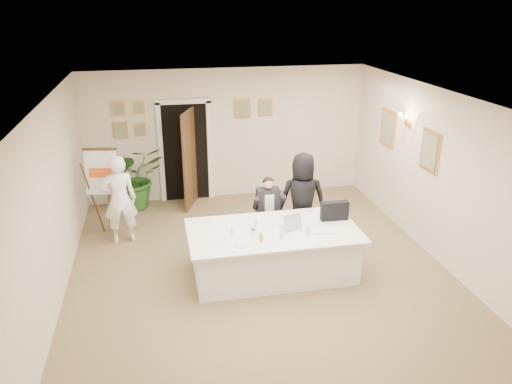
{
  "coord_description": "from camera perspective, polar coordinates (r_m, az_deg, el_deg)",
  "views": [
    {
      "loc": [
        -1.48,
        -6.85,
        4.12
      ],
      "look_at": [
        0.05,
        0.6,
        1.16
      ],
      "focal_mm": 35.0,
      "sensor_mm": 36.0,
      "label": 1
    }
  ],
  "objects": [
    {
      "name": "standing_woman",
      "position": [
        8.76,
        5.33,
        -0.87
      ],
      "size": [
        0.9,
        0.68,
        1.68
      ],
      "primitive_type": "imported",
      "rotation": [
        0.0,
        0.0,
        2.96
      ],
      "color": "black",
      "rests_on": "floor"
    },
    {
      "name": "glass_a",
      "position": [
        7.55,
        -2.73,
        -4.51
      ],
      "size": [
        0.08,
        0.08,
        0.14
      ],
      "primitive_type": "cylinder",
      "rotation": [
        0.0,
        0.0,
        0.33
      ],
      "color": "silver",
      "rests_on": "conference_table"
    },
    {
      "name": "doorway",
      "position": [
        10.65,
        -7.9,
        4.23
      ],
      "size": [
        1.14,
        0.86,
        2.2
      ],
      "color": "black",
      "rests_on": "floor"
    },
    {
      "name": "wall_right",
      "position": [
        8.63,
        20.43,
        1.47
      ],
      "size": [
        0.1,
        7.0,
        2.8
      ],
      "primitive_type": "cube",
      "color": "#F1E2CC",
      "rests_on": "floor"
    },
    {
      "name": "wall_back",
      "position": [
        10.81,
        -3.37,
        6.62
      ],
      "size": [
        6.0,
        0.1,
        2.8
      ],
      "primitive_type": "cube",
      "color": "#F1E2CC",
      "rests_on": "floor"
    },
    {
      "name": "pictures_right_wall",
      "position": [
        9.5,
        16.85,
        5.87
      ],
      "size": [
        0.06,
        2.2,
        0.8
      ],
      "primitive_type": null,
      "color": "#E59A4E",
      "rests_on": "wall_right"
    },
    {
      "name": "seated_man",
      "position": [
        8.77,
        1.44,
        -2.2
      ],
      "size": [
        0.62,
        0.65,
        1.27
      ],
      "primitive_type": null,
      "rotation": [
        0.0,
        0.0,
        -0.14
      ],
      "color": "black",
      "rests_on": "floor"
    },
    {
      "name": "ceiling",
      "position": [
        7.14,
        0.59,
        10.56
      ],
      "size": [
        6.0,
        7.0,
        0.02
      ],
      "primitive_type": "cube",
      "color": "white",
      "rests_on": "wall_back"
    },
    {
      "name": "laptop_bag",
      "position": [
        8.13,
        8.96,
        -2.13
      ],
      "size": [
        0.45,
        0.14,
        0.31
      ],
      "primitive_type": "cube",
      "rotation": [
        0.0,
        0.0,
        -0.03
      ],
      "color": "black",
      "rests_on": "conference_table"
    },
    {
      "name": "oj_glass",
      "position": [
        7.37,
        0.55,
        -5.21
      ],
      "size": [
        0.08,
        0.08,
        0.13
      ],
      "primitive_type": "cylinder",
      "rotation": [
        0.0,
        0.0,
        0.24
      ],
      "color": "orange",
      "rests_on": "conference_table"
    },
    {
      "name": "floor",
      "position": [
        8.13,
        0.51,
        -9.21
      ],
      "size": [
        7.0,
        7.0,
        0.0
      ],
      "primitive_type": "plane",
      "color": "#7A6346",
      "rests_on": "ground"
    },
    {
      "name": "laptop",
      "position": [
        7.8,
        3.99,
        -3.1
      ],
      "size": [
        0.4,
        0.42,
        0.28
      ],
      "primitive_type": null,
      "rotation": [
        0.0,
        0.0,
        0.32
      ],
      "color": "#B7BABC",
      "rests_on": "conference_table"
    },
    {
      "name": "potted_palm",
      "position": [
        10.64,
        -13.76,
        1.67
      ],
      "size": [
        1.45,
        1.34,
        1.33
      ],
      "primitive_type": "imported",
      "rotation": [
        0.0,
        0.0,
        0.29
      ],
      "color": "#265A1E",
      "rests_on": "floor"
    },
    {
      "name": "glass_b",
      "position": [
        7.47,
        2.92,
        -4.82
      ],
      "size": [
        0.07,
        0.07,
        0.14
      ],
      "primitive_type": "cylinder",
      "rotation": [
        0.0,
        0.0,
        -0.22
      ],
      "color": "silver",
      "rests_on": "conference_table"
    },
    {
      "name": "plate_mid",
      "position": [
        7.27,
        -1.64,
        -6.11
      ],
      "size": [
        0.24,
        0.24,
        0.01
      ],
      "primitive_type": "cylinder",
      "rotation": [
        0.0,
        0.0,
        0.19
      ],
      "color": "white",
      "rests_on": "conference_table"
    },
    {
      "name": "plate_near",
      "position": [
        7.39,
        1.91,
        -5.65
      ],
      "size": [
        0.24,
        0.24,
        0.01
      ],
      "primitive_type": "cylinder",
      "rotation": [
        0.0,
        0.0,
        0.17
      ],
      "color": "white",
      "rests_on": "conference_table"
    },
    {
      "name": "pictures_back_wall",
      "position": [
        10.59,
        -7.73,
        8.67
      ],
      "size": [
        3.4,
        0.06,
        0.8
      ],
      "primitive_type": null,
      "color": "#E59A4E",
      "rests_on": "wall_back"
    },
    {
      "name": "standing_man",
      "position": [
        9.11,
        -15.31,
        -0.85
      ],
      "size": [
        0.64,
        0.47,
        1.63
      ],
      "primitive_type": "imported",
      "rotation": [
        0.0,
        0.0,
        3.28
      ],
      "color": "white",
      "rests_on": "floor"
    },
    {
      "name": "plate_left",
      "position": [
        7.39,
        -4.51,
        -5.71
      ],
      "size": [
        0.27,
        0.27,
        0.01
      ],
      "primitive_type": "cylinder",
      "rotation": [
        0.0,
        0.0,
        0.23
      ],
      "color": "white",
      "rests_on": "conference_table"
    },
    {
      "name": "steel_jug",
      "position": [
        7.53,
        -0.34,
        -4.68
      ],
      "size": [
        0.1,
        0.1,
        0.11
      ],
      "primitive_type": "cylinder",
      "rotation": [
        0.0,
        0.0,
        -0.29
      ],
      "color": "silver",
      "rests_on": "conference_table"
    },
    {
      "name": "flip_chart",
      "position": [
        9.55,
        -16.84,
        -0.36
      ],
      "size": [
        0.59,
        0.41,
        1.63
      ],
      "color": "#3C2413",
      "rests_on": "floor"
    },
    {
      "name": "wall_sconce",
      "position": [
        9.39,
        16.7,
        7.91
      ],
      "size": [
        0.2,
        0.3,
        0.24
      ],
      "primitive_type": null,
      "color": "#B5763A",
      "rests_on": "wall_right"
    },
    {
      "name": "glass_d",
      "position": [
        7.81,
        -0.04,
        -3.58
      ],
      "size": [
        0.07,
        0.07,
        0.14
      ],
      "primitive_type": "cylinder",
      "rotation": [
        0.0,
        0.0,
        -0.23
      ],
      "color": "silver",
      "rests_on": "conference_table"
    },
    {
      "name": "glass_c",
      "position": [
        7.6,
        5.94,
        -4.43
      ],
      "size": [
        0.07,
        0.07,
        0.14
      ],
      "primitive_type": "cylinder",
      "rotation": [
        0.0,
        0.0,
        0.12
      ],
      "color": "silver",
      "rests_on": "conference_table"
    },
    {
      "name": "wall_front",
      "position": [
        4.57,
        10.16,
        -15.75
      ],
      "size": [
        6.0,
        0.1,
        2.8
      ],
      "primitive_type": "cube",
      "color": "#F1E2CC",
      "rests_on": "floor"
    },
    {
      "name": "conference_table",
      "position": [
        7.93,
        1.96,
        -6.82
      ],
      "size": [
        2.66,
        1.42,
        0.78
      ],
      "color": "white",
      "rests_on": "floor"
    },
    {
      "name": "paper_stack",
      "position": [
        7.75,
        7.78,
        -4.44
      ],
      "size": [
        0.34,
        0.27,
        0.03
      ],
      "primitive_type": "cube",
      "rotation": [
        0.0,
        0.0,
        -0.23
      ],
      "color": "white",
      "rests_on": "conference_table"
    },
    {
      "name": "wall_left",
      "position": [
        7.53,
        -22.39,
        -1.64
      ],
      "size": [
        0.1,
        7.0,
        2.8
      ],
      "primitive_type": "cube",
      "color": "#F1E2CC",
      "rests_on": "floor"
    }
  ]
}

